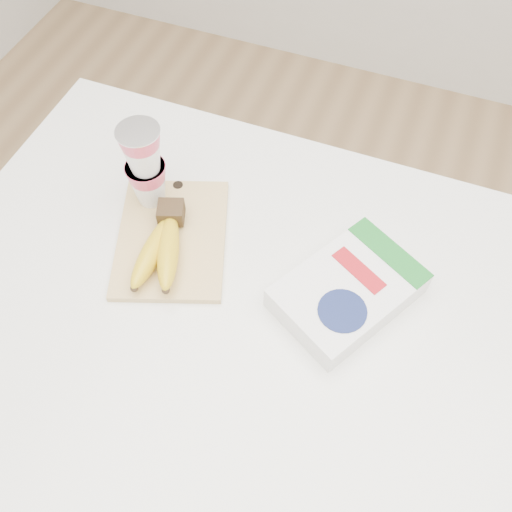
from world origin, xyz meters
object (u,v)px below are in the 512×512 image
Objects in this scene: table at (274,419)px; yogurt_stack at (145,164)px; cutting_board at (172,238)px; cereal_box at (348,291)px; bananas at (162,246)px.

table is 0.71m from yogurt_stack.
cereal_box is (0.34, -0.00, 0.02)m from cutting_board.
cutting_board is 0.05m from bananas.
yogurt_stack is at bearing 125.41° from bananas.
table is 7.25× the size of yogurt_stack.
cereal_box is at bearing -9.69° from yogurt_stack.
yogurt_stack is at bearing -160.50° from cereal_box.
bananas is 0.71× the size of cereal_box.
bananas is at bearing 167.55° from table.
yogurt_stack is (-0.07, 0.07, 0.11)m from cutting_board.
bananas is 1.13× the size of yogurt_stack.
bananas is 0.34m from cereal_box.
bananas is 0.15m from yogurt_stack.
table is 4.86× the size of cutting_board.
yogurt_stack is at bearing 117.46° from cutting_board.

